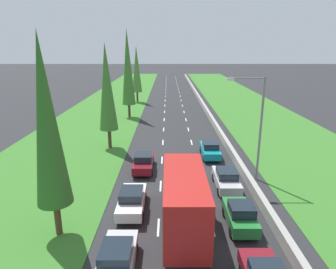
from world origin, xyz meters
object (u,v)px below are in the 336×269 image
white_sedan_left_lane (131,200)px  maroon_sedan_left_lane (143,162)px  poplar_tree_nearest (46,123)px  poplar_tree_third (127,68)px  poplar_tree_second (106,88)px  poplar_tree_fourth (136,69)px  teal_sedan_right_lane (209,149)px  green_hatchback_right_lane (239,215)px  silver_sedan_left_lane (116,260)px  silver_sedan_right_lane (225,179)px  red_box_truck_centre_lane (183,199)px  street_light_mast (256,122)px

white_sedan_left_lane → maroon_sedan_left_lane: same height
poplar_tree_nearest → poplar_tree_third: size_ratio=0.87×
poplar_tree_second → poplar_tree_third: bearing=88.8°
poplar_tree_second → poplar_tree_fourth: (0.27, 29.81, -0.13)m
white_sedan_left_lane → poplar_tree_nearest: (-4.23, -2.79, 6.34)m
poplar_tree_second → poplar_tree_fourth: poplar_tree_second is taller
poplar_tree_second → teal_sedan_right_lane: bearing=-15.1°
green_hatchback_right_lane → silver_sedan_left_lane: bearing=-150.0°
silver_sedan_right_lane → poplar_tree_third: (-11.20, 26.03, 7.27)m
green_hatchback_right_lane → poplar_tree_third: bearing=109.3°
silver_sedan_left_lane → green_hatchback_right_lane: (7.26, 4.20, 0.02)m
red_box_truck_centre_lane → poplar_tree_second: 18.66m
silver_sedan_left_lane → teal_sedan_right_lane: size_ratio=1.00×
poplar_tree_third → red_box_truck_centre_lane: bearing=-77.0°
poplar_tree_third → poplar_tree_fourth: poplar_tree_third is taller
silver_sedan_left_lane → poplar_tree_nearest: (-4.19, 3.42, 6.34)m
green_hatchback_right_lane → poplar_tree_nearest: 13.10m
silver_sedan_left_lane → poplar_tree_fourth: (-3.85, 50.01, 6.00)m
silver_sedan_right_lane → poplar_tree_second: (-11.53, 10.42, 6.14)m
green_hatchback_right_lane → white_sedan_left_lane: green_hatchback_right_lane is taller
white_sedan_left_lane → silver_sedan_right_lane: size_ratio=1.00×
silver_sedan_right_lane → poplar_tree_fourth: bearing=105.6°
poplar_tree_second → green_hatchback_right_lane: bearing=-54.6°
teal_sedan_right_lane → white_sedan_left_lane: bearing=-122.7°
red_box_truck_centre_lane → maroon_sedan_left_lane: bearing=108.8°
teal_sedan_right_lane → poplar_tree_second: 13.12m
white_sedan_left_lane → maroon_sedan_left_lane: size_ratio=1.00×
silver_sedan_right_lane → poplar_tree_second: 16.71m
white_sedan_left_lane → red_box_truck_centre_lane: red_box_truck_centre_lane is taller
red_box_truck_centre_lane → poplar_tree_third: (-7.37, 31.93, 5.90)m
poplar_tree_second → red_box_truck_centre_lane: bearing=-64.7°
silver_sedan_left_lane → maroon_sedan_left_lane: size_ratio=1.00×
poplar_tree_third → street_light_mast: poplar_tree_third is taller
poplar_tree_nearest → street_light_mast: (14.24, 8.03, -1.92)m
silver_sedan_right_lane → poplar_tree_third: bearing=113.3°
red_box_truck_centre_lane → poplar_tree_second: size_ratio=0.80×
poplar_tree_third → white_sedan_left_lane: bearing=-82.6°
silver_sedan_left_lane → red_box_truck_centre_lane: red_box_truck_centre_lane is taller
green_hatchback_right_lane → teal_sedan_right_lane: (-0.18, 12.98, -0.02)m
green_hatchback_right_lane → poplar_tree_third: poplar_tree_third is taller
street_light_mast → silver_sedan_right_lane: bearing=-147.8°
silver_sedan_left_lane → street_light_mast: bearing=48.7°
silver_sedan_right_lane → maroon_sedan_left_lane: bearing=152.1°
red_box_truck_centre_lane → maroon_sedan_left_lane: red_box_truck_centre_lane is taller
teal_sedan_right_lane → poplar_tree_fourth: size_ratio=0.39×
poplar_tree_second → silver_sedan_right_lane: bearing=-42.1°
maroon_sedan_left_lane → street_light_mast: size_ratio=0.50×
white_sedan_left_lane → poplar_tree_nearest: 8.12m
silver_sedan_right_lane → poplar_tree_nearest: 14.68m
silver_sedan_left_lane → silver_sedan_right_lane: size_ratio=1.00×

